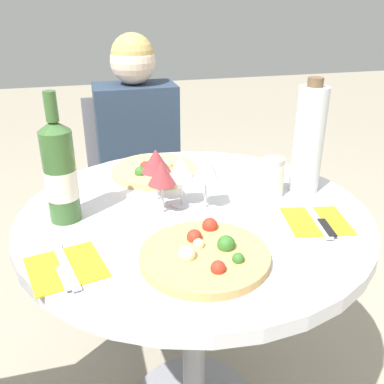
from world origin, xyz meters
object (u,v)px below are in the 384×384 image
at_px(dining_table, 194,252).
at_px(seated_diner, 142,189).
at_px(wine_bottle, 60,173).
at_px(pizza_large, 205,255).
at_px(tall_carafe, 309,140).
at_px(chair_behind_diner, 139,196).

relative_size(dining_table, seated_diner, 0.80).
height_order(dining_table, wine_bottle, wine_bottle).
xyz_separation_m(pizza_large, tall_carafe, (0.38, 0.28, 0.14)).
xyz_separation_m(chair_behind_diner, tall_carafe, (0.38, -0.82, 0.50)).
height_order(chair_behind_diner, tall_carafe, tall_carafe).
xyz_separation_m(dining_table, pizza_large, (-0.04, -0.24, 0.15)).
xyz_separation_m(pizza_large, wine_bottle, (-0.29, 0.27, 0.11)).
height_order(chair_behind_diner, seated_diner, seated_diner).
xyz_separation_m(seated_diner, pizza_large, (0.00, -0.95, 0.26)).
xyz_separation_m(dining_table, tall_carafe, (0.34, 0.04, 0.29)).
relative_size(wine_bottle, tall_carafe, 1.00).
bearing_deg(chair_behind_diner, seated_diner, 90.00).
bearing_deg(tall_carafe, dining_table, -173.13).
bearing_deg(wine_bottle, tall_carafe, 0.62).
xyz_separation_m(wine_bottle, tall_carafe, (0.67, 0.01, 0.03)).
bearing_deg(chair_behind_diner, wine_bottle, 70.69).
bearing_deg(dining_table, tall_carafe, 6.87).
distance_m(chair_behind_diner, pizza_large, 1.15).
xyz_separation_m(dining_table, chair_behind_diner, (-0.04, 0.86, -0.22)).
bearing_deg(pizza_large, tall_carafe, 35.89).
distance_m(seated_diner, wine_bottle, 0.83).
xyz_separation_m(dining_table, wine_bottle, (-0.33, 0.03, 0.26)).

